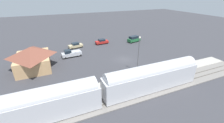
# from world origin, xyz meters

# --- Properties ---
(ground_plane) EXTENTS (200.00, 200.00, 0.00)m
(ground_plane) POSITION_xyz_m (0.00, 0.00, 0.00)
(ground_plane) COLOR #38383D
(railway_track) EXTENTS (4.80, 70.00, 0.30)m
(railway_track) POSITION_xyz_m (-14.00, 0.00, 0.09)
(railway_track) COLOR slate
(railway_track) RESTS_ON ground
(platform) EXTENTS (3.20, 46.00, 0.30)m
(platform) POSITION_xyz_m (-10.00, 0.00, 0.15)
(platform) COLOR #A8A399
(platform) RESTS_ON ground
(station_building) EXTENTS (9.96, 7.95, 5.45)m
(station_building) POSITION_xyz_m (4.00, 22.00, 2.85)
(station_building) COLOR tan
(station_building) RESTS_ON ground
(pedestrian_on_platform) EXTENTS (0.36, 0.36, 1.71)m
(pedestrian_on_platform) POSITION_xyz_m (-9.87, -2.79, 1.28)
(pedestrian_on_platform) COLOR brown
(pedestrian_on_platform) RESTS_ON platform
(sedan_tan) EXTENTS (2.57, 4.74, 1.74)m
(sedan_tan) POSITION_xyz_m (14.56, 10.27, 0.88)
(sedan_tan) COLOR #C6B284
(sedan_tan) RESTS_ON ground
(suv_green) EXTENTS (2.99, 5.21, 2.22)m
(suv_green) POSITION_xyz_m (12.58, -10.48, 1.15)
(suv_green) COLOR #236638
(suv_green) RESTS_ON ground
(sedan_red) EXTENTS (2.08, 4.59, 1.74)m
(sedan_red) POSITION_xyz_m (15.03, 1.02, 0.88)
(sedan_red) COLOR red
(sedan_red) RESTS_ON ground
(pickup_silver) EXTENTS (2.37, 5.53, 2.14)m
(pickup_silver) POSITION_xyz_m (7.68, 12.77, 1.03)
(pickup_silver) COLOR silver
(pickup_silver) RESTS_ON ground
(light_pole_near_platform) EXTENTS (0.44, 0.44, 8.33)m
(light_pole_near_platform) POSITION_xyz_m (-7.20, 0.42, 5.19)
(light_pole_near_platform) COLOR #515156
(light_pole_near_platform) RESTS_ON ground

